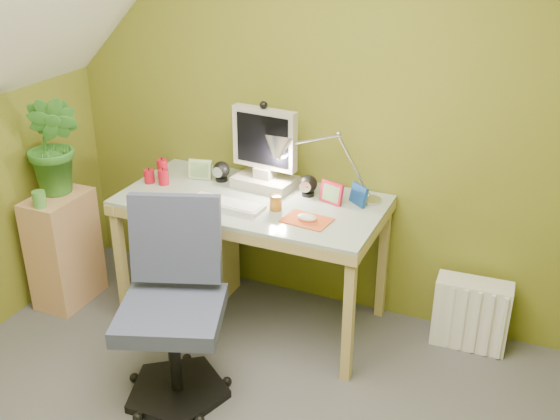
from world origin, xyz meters
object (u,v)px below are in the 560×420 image
at_px(desk, 253,260).
at_px(potted_plant, 54,145).
at_px(radiator, 471,314).
at_px(side_ledge, 64,249).
at_px(monitor, 265,141).
at_px(task_chair, 171,311).
at_px(desk_lamp, 342,150).

xyz_separation_m(desk, potted_plant, (-1.13, -0.22, 0.61)).
bearing_deg(radiator, potted_plant, -171.80).
bearing_deg(side_ledge, monitor, 21.88).
xyz_separation_m(potted_plant, radiator, (2.34, 0.45, -0.80)).
bearing_deg(desk, radiator, 11.06).
distance_m(monitor, potted_plant, 1.20).
bearing_deg(radiator, monitor, 179.59).
relative_size(desk, radiator, 3.61).
distance_m(potted_plant, task_chair, 1.31).
xyz_separation_m(desk_lamp, side_ledge, (-1.58, -0.45, -0.71)).
bearing_deg(desk_lamp, task_chair, -130.95).
bearing_deg(radiator, side_ledge, -170.63).
bearing_deg(monitor, desk, -84.61).
height_order(task_chair, radiator, task_chair).
xyz_separation_m(desk_lamp, radiator, (0.76, 0.05, -0.86)).
bearing_deg(radiator, task_chair, -144.49).
relative_size(desk_lamp, side_ledge, 0.82).
distance_m(desk_lamp, radiator, 1.15).
bearing_deg(potted_plant, radiator, 10.97).
distance_m(desk_lamp, potted_plant, 1.63).
bearing_deg(task_chair, desk_lamp, 42.19).
bearing_deg(task_chair, desk, 65.97).
relative_size(desk, side_ledge, 2.07).
bearing_deg(desk_lamp, side_ledge, -176.87).
bearing_deg(desk, monitor, 90.32).
xyz_separation_m(desk, monitor, (0.00, 0.18, 0.66)).
distance_m(desk, monitor, 0.68).
xyz_separation_m(desk, side_ledge, (-1.13, -0.27, -0.04)).
relative_size(desk_lamp, radiator, 1.42).
bearing_deg(potted_plant, monitor, 19.67).
distance_m(monitor, desk_lamp, 0.45).
bearing_deg(side_ledge, desk_lamp, 16.03).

